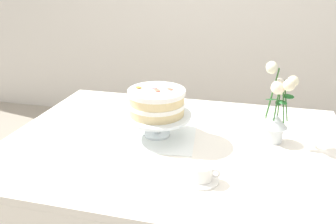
% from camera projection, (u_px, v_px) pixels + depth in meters
% --- Properties ---
extents(dining_table, '(1.40, 1.00, 0.74)m').
position_uv_depth(dining_table, '(174.00, 161.00, 1.39)').
color(dining_table, white).
rests_on(dining_table, ground).
extents(linen_napkin, '(0.35, 0.35, 0.00)m').
position_uv_depth(linen_napkin, '(157.00, 135.00, 1.41)').
color(linen_napkin, white).
rests_on(linen_napkin, dining_table).
extents(cake_stand, '(0.29, 0.29, 0.10)m').
position_uv_depth(cake_stand, '(157.00, 118.00, 1.38)').
color(cake_stand, silver).
rests_on(cake_stand, linen_napkin).
extents(layer_cake, '(0.23, 0.23, 0.11)m').
position_uv_depth(layer_cake, '(157.00, 102.00, 1.35)').
color(layer_cake, beige).
rests_on(layer_cake, cake_stand).
extents(flower_vase, '(0.12, 0.11, 0.33)m').
position_uv_depth(flower_vase, '(277.00, 108.00, 1.30)').
color(flower_vase, silver).
rests_on(flower_vase, dining_table).
extents(teacup, '(0.12, 0.12, 0.06)m').
position_uv_depth(teacup, '(202.00, 174.00, 1.09)').
color(teacup, white).
rests_on(teacup, dining_table).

